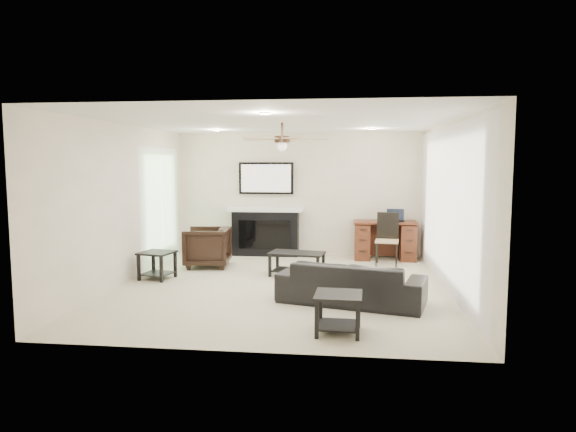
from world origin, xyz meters
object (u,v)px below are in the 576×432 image
object	(u,v)px
fireplace_unit	(265,209)
desk	(385,240)
coffee_table	(297,264)
sofa	(351,283)
armchair	(207,247)

from	to	relation	value
fireplace_unit	desk	size ratio (longest dim) A/B	1.57
coffee_table	fireplace_unit	world-z (taller)	fireplace_unit
coffee_table	desk	xyz separation A→B (m)	(1.57, 1.64, 0.18)
coffee_table	fireplace_unit	size ratio (longest dim) A/B	0.47
sofa	fireplace_unit	bearing A→B (deg)	-48.70
armchair	desk	size ratio (longest dim) A/B	0.65
sofa	desk	distance (m)	3.31
fireplace_unit	desk	bearing A→B (deg)	-3.56
coffee_table	fireplace_unit	distance (m)	2.11
sofa	coffee_table	world-z (taller)	sofa
armchair	desk	xyz separation A→B (m)	(3.27, 1.09, 0.02)
sofa	fireplace_unit	world-z (taller)	fireplace_unit
armchair	desk	bearing A→B (deg)	102.83
armchair	coffee_table	xyz separation A→B (m)	(1.70, -0.55, -0.16)
coffee_table	armchair	bearing A→B (deg)	171.93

